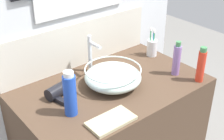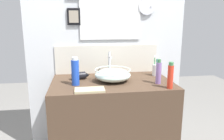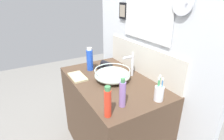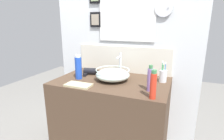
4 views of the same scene
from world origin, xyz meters
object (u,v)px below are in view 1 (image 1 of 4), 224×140
Objects in this scene: toothbrush_cup at (152,48)px; soap_dispenser at (177,59)px; faucet at (91,52)px; glass_bowl_sink at (113,76)px; shampoo_bottle at (201,65)px; hand_towel at (111,121)px; spray_bottle at (70,94)px; hair_drier at (59,90)px.

soap_dispenser is at bearing -104.95° from toothbrush_cup.
faucet is at bearing 170.90° from toothbrush_cup.
shampoo_bottle reaches higher than glass_bowl_sink.
shampoo_bottle is 0.93× the size of hand_towel.
hand_towel is (-0.21, -0.25, -0.05)m from glass_bowl_sink.
spray_bottle is 0.23m from hand_towel.
spray_bottle reaches higher than shampoo_bottle.
faucet is 1.10× the size of shampoo_bottle.
faucet is 1.02× the size of hand_towel.
faucet reaches higher than toothbrush_cup.
glass_bowl_sink is 1.35× the size of spray_bottle.
shampoo_bottle is at bearing -2.17° from hand_towel.
soap_dispenser is 1.00× the size of shampoo_bottle.
glass_bowl_sink is 0.50m from shampoo_bottle.
spray_bottle is at bearing 121.51° from hand_towel.
toothbrush_cup is (0.44, 0.13, -0.00)m from glass_bowl_sink.
shampoo_bottle reaches higher than toothbrush_cup.
shampoo_bottle is at bearing -27.96° from hair_drier.
soap_dispenser reaches higher than glass_bowl_sink.
hand_towel is (-0.65, -0.38, -0.05)m from toothbrush_cup.
soap_dispenser is (0.37, -0.34, -0.04)m from faucet.
glass_bowl_sink is 1.50× the size of soap_dispenser.
glass_bowl_sink is 0.21m from faucet.
glass_bowl_sink is at bearing -90.00° from faucet.
soap_dispenser is at bearing -42.36° from faucet.
soap_dispenser reaches higher than toothbrush_cup.
glass_bowl_sink is at bearing 13.29° from spray_bottle.
soap_dispenser is at bearing -20.39° from glass_bowl_sink.
shampoo_bottle is at bearing -93.57° from toothbrush_cup.
glass_bowl_sink is 1.82× the size of hair_drier.
hair_drier is at bearing -159.98° from faucet.
hair_drier is at bearing -177.40° from toothbrush_cup.
faucet reaches higher than shampoo_bottle.
spray_bottle is (-0.32, -0.08, 0.06)m from glass_bowl_sink.
shampoo_bottle is (0.41, -0.27, 0.04)m from glass_bowl_sink.
hair_drier is (-0.28, 0.10, -0.02)m from glass_bowl_sink.
faucet is at bearing 137.64° from soap_dispenser.
spray_bottle is 1.03× the size of hand_towel.
soap_dispenser is at bearing 11.04° from hand_towel.
shampoo_bottle is at bearing -33.53° from glass_bowl_sink.
toothbrush_cup is at bearing 2.60° from hair_drier.
hand_towel is (-0.63, 0.02, -0.09)m from shampoo_bottle.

